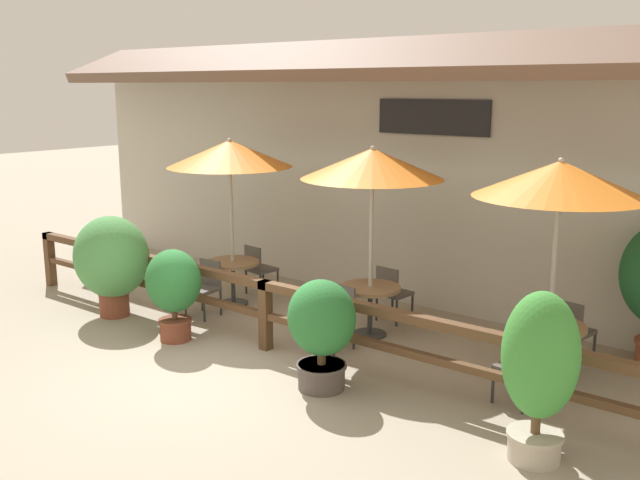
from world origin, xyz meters
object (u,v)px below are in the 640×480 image
object	(u,v)px
chair_far_wallside	(572,329)
potted_plant_broad_leaf	(112,259)
patio_umbrella_near	(230,154)
chair_far_streetside	(522,361)
patio_umbrella_middle	(372,164)
chair_middle_streetside	(337,314)
dining_table_far	(549,336)
potted_plant_entrance_palm	(540,367)
dining_table_near	(233,270)
patio_umbrella_far	(560,180)
dining_table_middle	(370,296)
chair_near_wallside	(259,267)
chair_middle_wallside	(392,291)
potted_plant_small_flowering	(322,327)
chair_near_streetside	(205,285)
potted_plant_tall_tropical	(174,286)

from	to	relation	value
chair_far_wallside	potted_plant_broad_leaf	xyz separation A→B (m)	(-6.20, -2.34, 0.42)
chair_far_wallside	patio_umbrella_near	bearing A→B (deg)	18.33
chair_far_streetside	patio_umbrella_middle	bearing A→B (deg)	170.87
chair_middle_streetside	chair_far_streetside	distance (m)	2.60
dining_table_far	potted_plant_entrance_palm	size ratio (longest dim) A/B	0.52
chair_middle_streetside	chair_far_wallside	distance (m)	2.99
patio_umbrella_middle	chair_middle_streetside	distance (m)	2.08
dining_table_near	patio_umbrella_far	distance (m)	5.47
chair_middle_streetside	chair_far_streetside	world-z (taller)	same
dining_table_middle	chair_far_wallside	xyz separation A→B (m)	(2.61, 0.65, -0.10)
chair_near_wallside	chair_middle_wallside	distance (m)	2.55
potted_plant_broad_leaf	patio_umbrella_near	bearing A→B (deg)	56.53
patio_umbrella_near	dining_table_near	world-z (taller)	patio_umbrella_near
patio_umbrella_near	patio_umbrella_far	world-z (taller)	same
potted_plant_entrance_palm	chair_middle_streetside	bearing A→B (deg)	159.22
dining_table_middle	potted_plant_entrance_palm	xyz separation A→B (m)	(3.17, -1.92, 0.37)
dining_table_far	potted_plant_small_flowering	distance (m)	2.69
chair_near_streetside	chair_middle_streetside	size ratio (longest dim) A/B	1.00
patio_umbrella_far	chair_far_streetside	xyz separation A→B (m)	(-0.03, -0.71, -1.95)
chair_near_wallside	potted_plant_tall_tropical	size ratio (longest dim) A/B	0.66
chair_near_wallside	potted_plant_small_flowering	xyz separation A→B (m)	(3.20, -2.39, 0.28)
chair_near_streetside	dining_table_far	xyz separation A→B (m)	(5.07, 0.74, 0.10)
chair_far_streetside	chair_far_wallside	size ratio (longest dim) A/B	1.00
potted_plant_small_flowering	patio_umbrella_near	bearing A→B (deg)	151.33
chair_near_streetside	patio_umbrella_far	size ratio (longest dim) A/B	0.32
chair_near_streetside	potted_plant_entrance_palm	size ratio (longest dim) A/B	0.51
chair_middle_wallside	chair_far_streetside	bearing A→B (deg)	156.84
dining_table_far	chair_far_streetside	xyz separation A→B (m)	(-0.03, -0.71, -0.10)
dining_table_near	patio_umbrella_middle	bearing A→B (deg)	3.13
dining_table_middle	chair_near_wallside	bearing A→B (deg)	168.67
patio_umbrella_far	potted_plant_tall_tropical	size ratio (longest dim) A/B	2.08
chair_middle_streetside	potted_plant_small_flowering	world-z (taller)	potted_plant_small_flowering
chair_near_streetside	chair_middle_streetside	distance (m)	2.44
dining_table_far	chair_far_wallside	world-z (taller)	chair_far_wallside
dining_table_far	dining_table_middle	bearing A→B (deg)	178.66
dining_table_near	chair_far_streetside	world-z (taller)	chair_far_streetside
chair_middle_wallside	chair_middle_streetside	bearing A→B (deg)	97.05
chair_near_wallside	patio_umbrella_near	bearing A→B (deg)	101.68
patio_umbrella_near	potted_plant_tall_tropical	world-z (taller)	patio_umbrella_near
patio_umbrella_far	dining_table_far	distance (m)	1.86
dining_table_middle	dining_table_far	xyz separation A→B (m)	(2.58, -0.06, 0.00)
chair_near_wallside	potted_plant_broad_leaf	size ratio (longest dim) A/B	0.55
potted_plant_broad_leaf	potted_plant_tall_tropical	bearing A→B (deg)	-5.16
dining_table_near	patio_umbrella_middle	size ratio (longest dim) A/B	0.32
chair_near_wallside	patio_umbrella_middle	size ratio (longest dim) A/B	0.32
dining_table_middle	dining_table_far	world-z (taller)	same
dining_table_far	potted_plant_entrance_palm	bearing A→B (deg)	-72.44
chair_near_streetside	patio_umbrella_middle	world-z (taller)	patio_umbrella_middle
patio_umbrella_near	chair_far_streetside	distance (m)	5.51
potted_plant_broad_leaf	potted_plant_entrance_palm	world-z (taller)	potted_plant_entrance_palm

